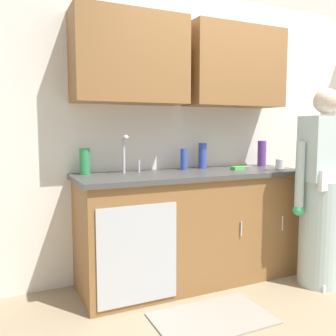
# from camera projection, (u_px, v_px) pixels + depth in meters

# --- Properties ---
(ground_plane) EXTENTS (9.00, 9.00, 0.00)m
(ground_plane) POSITION_uv_depth(u_px,v_px,m) (299.00, 301.00, 2.79)
(ground_plane) COLOR #998466
(kitchen_wall_with_uppers) EXTENTS (4.80, 0.44, 2.70)m
(kitchen_wall_with_uppers) POSITION_uv_depth(u_px,v_px,m) (216.00, 110.00, 3.47)
(kitchen_wall_with_uppers) COLOR silver
(kitchen_wall_with_uppers) RESTS_ON ground
(counter_cabinet) EXTENTS (1.90, 0.62, 0.90)m
(counter_cabinet) POSITION_uv_depth(u_px,v_px,m) (192.00, 229.00, 3.14)
(counter_cabinet) COLOR brown
(counter_cabinet) RESTS_ON ground
(countertop) EXTENTS (1.96, 0.66, 0.04)m
(countertop) POSITION_uv_depth(u_px,v_px,m) (192.00, 174.00, 3.09)
(countertop) COLOR #474442
(countertop) RESTS_ON counter_cabinet
(sink) EXTENTS (0.50, 0.36, 0.35)m
(sink) POSITION_uv_depth(u_px,v_px,m) (134.00, 177.00, 2.89)
(sink) COLOR #B7BABF
(sink) RESTS_ON counter_cabinet
(person_at_sink) EXTENTS (0.55, 0.34, 1.62)m
(person_at_sink) POSITION_uv_depth(u_px,v_px,m) (322.00, 203.00, 3.03)
(person_at_sink) COLOR white
(person_at_sink) RESTS_ON ground
(floor_mat) EXTENTS (0.80, 0.50, 0.01)m
(floor_mat) POSITION_uv_depth(u_px,v_px,m) (212.00, 318.00, 2.53)
(floor_mat) COLOR gray
(floor_mat) RESTS_ON ground
(bottle_cleaner_spray) EXTENTS (0.06, 0.06, 0.18)m
(bottle_cleaner_spray) POSITION_uv_depth(u_px,v_px,m) (184.00, 159.00, 3.24)
(bottle_cleaner_spray) COLOR #334CB2
(bottle_cleaner_spray) RESTS_ON countertop
(bottle_water_tall) EXTENTS (0.08, 0.08, 0.21)m
(bottle_water_tall) POSITION_uv_depth(u_px,v_px,m) (85.00, 161.00, 2.89)
(bottle_water_tall) COLOR #2D8C4C
(bottle_water_tall) RESTS_ON countertop
(bottle_water_short) EXTENTS (0.07, 0.07, 0.23)m
(bottle_water_short) POSITION_uv_depth(u_px,v_px,m) (202.00, 156.00, 3.34)
(bottle_water_short) COLOR #334CB2
(bottle_water_short) RESTS_ON countertop
(bottle_soap) EXTENTS (0.08, 0.08, 0.24)m
(bottle_soap) POSITION_uv_depth(u_px,v_px,m) (262.00, 153.00, 3.56)
(bottle_soap) COLOR #66388C
(bottle_soap) RESTS_ON countertop
(cup_by_sink) EXTENTS (0.08, 0.08, 0.09)m
(cup_by_sink) POSITION_uv_depth(u_px,v_px,m) (280.00, 164.00, 3.34)
(cup_by_sink) COLOR white
(cup_by_sink) RESTS_ON countertop
(knife_on_counter) EXTENTS (0.24, 0.02, 0.01)m
(knife_on_counter) POSITION_uv_depth(u_px,v_px,m) (241.00, 167.00, 3.49)
(knife_on_counter) COLOR silver
(knife_on_counter) RESTS_ON countertop
(sponge) EXTENTS (0.11, 0.07, 0.03)m
(sponge) POSITION_uv_depth(u_px,v_px,m) (238.00, 168.00, 3.24)
(sponge) COLOR #4CBF4C
(sponge) RESTS_ON countertop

